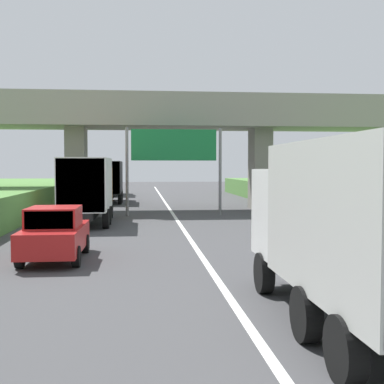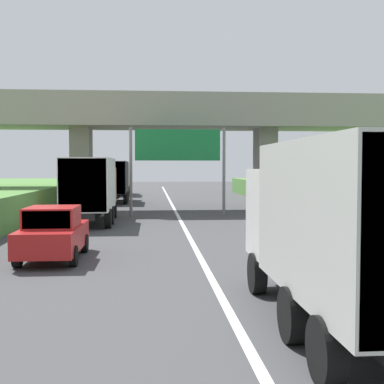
{
  "view_description": "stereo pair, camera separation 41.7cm",
  "coord_description": "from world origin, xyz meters",
  "views": [
    {
      "loc": [
        -2.0,
        -1.11,
        3.0
      ],
      "look_at": [
        0.0,
        18.89,
        2.0
      ],
      "focal_mm": 47.68,
      "sensor_mm": 36.0,
      "label": 1
    },
    {
      "loc": [
        -1.58,
        -1.15,
        3.0
      ],
      "look_at": [
        0.0,
        18.89,
        2.0
      ],
      "focal_mm": 47.68,
      "sensor_mm": 36.0,
      "label": 2
    }
  ],
  "objects": [
    {
      "name": "lane_centre_stripe",
      "position": [
        0.0,
        27.48,
        0.0
      ],
      "size": [
        0.2,
        94.95,
        0.01
      ],
      "primitive_type": "cube",
      "color": "white",
      "rests_on": "ground"
    },
    {
      "name": "overpass_bridge",
      "position": [
        0.0,
        34.35,
        5.95
      ],
      "size": [
        40.0,
        4.8,
        7.88
      ],
      "color": "gray",
      "rests_on": "ground"
    },
    {
      "name": "overhead_highway_sign",
      "position": [
        0.0,
        29.97,
        3.97
      ],
      "size": [
        5.88,
        0.18,
        5.38
      ],
      "color": "slate",
      "rests_on": "ground"
    },
    {
      "name": "truck_black",
      "position": [
        -4.77,
        42.02,
        1.93
      ],
      "size": [
        2.44,
        7.3,
        3.44
      ],
      "color": "black",
      "rests_on": "ground"
    },
    {
      "name": "truck_green",
      "position": [
        -5.2,
        53.29,
        1.93
      ],
      "size": [
        2.44,
        7.3,
        3.44
      ],
      "color": "black",
      "rests_on": "ground"
    },
    {
      "name": "truck_orange",
      "position": [
        -4.78,
        26.04,
        1.93
      ],
      "size": [
        2.44,
        7.3,
        3.44
      ],
      "color": "black",
      "rests_on": "ground"
    },
    {
      "name": "truck_white",
      "position": [
        1.86,
        7.82,
        1.93
      ],
      "size": [
        2.44,
        7.3,
        3.44
      ],
      "color": "black",
      "rests_on": "ground"
    },
    {
      "name": "car_red",
      "position": [
        -4.76,
        15.46,
        0.86
      ],
      "size": [
        1.86,
        4.1,
        1.72
      ],
      "color": "red",
      "rests_on": "ground"
    },
    {
      "name": "construction_barrel_2",
      "position": [
        6.72,
        16.71,
        0.46
      ],
      "size": [
        0.57,
        0.57,
        0.9
      ],
      "color": "orange",
      "rests_on": "ground"
    }
  ]
}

